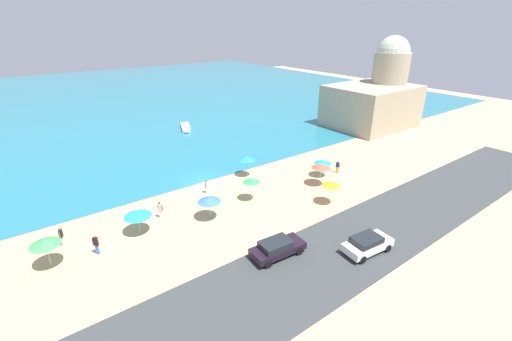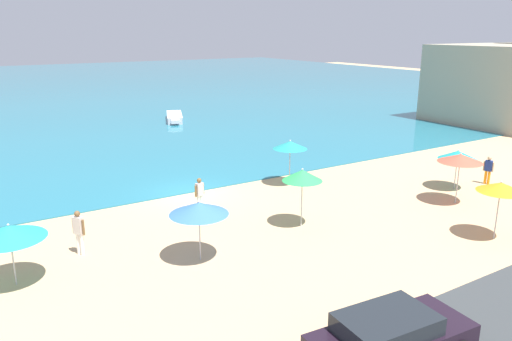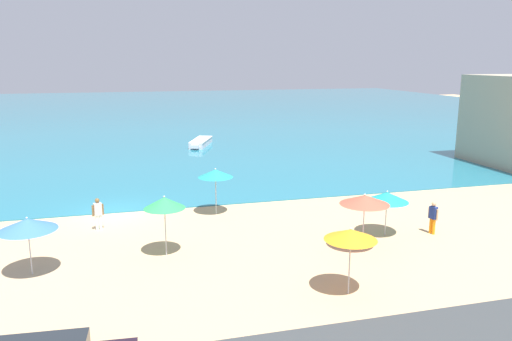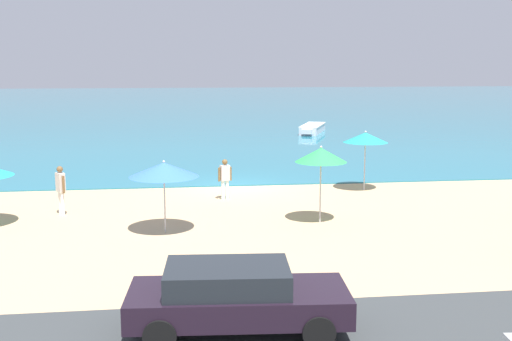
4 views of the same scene
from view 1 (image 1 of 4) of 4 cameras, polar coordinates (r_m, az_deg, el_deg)
The scene contains 20 objects.
ground_plane at distance 39.87m, azimuth -9.17°, elevation -2.07°, with size 160.00×160.00×0.00m, color tan.
sea at distance 90.37m, azimuth -26.02°, elevation 10.41°, with size 150.00×110.00×0.05m, color teal.
coastal_road at distance 27.37m, azimuth 9.45°, elevation -15.29°, with size 80.00×8.00×0.06m, color #373B3D.
beach_umbrella_0 at distance 29.92m, azimuth -31.77°, elevation -10.13°, with size 2.17×2.17×2.53m.
beach_umbrella_1 at distance 34.82m, azimuth 12.41°, elevation -2.21°, with size 1.87×1.87×2.49m.
beach_umbrella_2 at distance 31.83m, azimuth -7.79°, elevation -4.80°, with size 2.21×2.21×2.35m.
beach_umbrella_3 at distance 41.10m, azimuth 11.08°, elevation 1.47°, with size 2.03×2.03×2.19m.
beach_umbrella_4 at distance 40.24m, azimuth -1.51°, elevation 2.02°, with size 1.89×1.89×2.56m.
beach_umbrella_5 at distance 34.65m, azimuth -0.80°, elevation -1.57°, with size 1.75×1.75×2.64m.
beach_umbrella_6 at distance 31.26m, azimuth -19.16°, elevation -6.84°, with size 2.36×2.36×2.22m.
beach_umbrella_7 at distance 38.62m, azimuth 10.79°, elevation 0.71°, with size 2.14×2.14×2.59m.
bather_0 at distance 42.83m, azimuth 13.46°, elevation 0.74°, with size 0.31×0.55×1.60m.
bather_1 at distance 37.08m, azimuth -8.19°, elevation -2.50°, with size 0.55×0.31×1.62m.
bather_2 at distance 32.70m, azimuth -29.71°, elevation -9.39°, with size 0.35×0.53×1.72m.
bather_3 at distance 33.37m, azimuth -15.69°, elevation -6.16°, with size 0.38×0.49×1.78m.
bather_4 at distance 30.28m, azimuth -25.11°, elevation -10.96°, with size 0.44×0.42×1.81m.
parked_car_1 at distance 27.54m, azimuth 3.55°, elevation -12.69°, with size 4.51×2.22×1.36m.
parked_car_2 at distance 29.22m, azimuth 18.06°, elevation -11.52°, with size 4.31×2.28×1.43m.
skiff_nearshore at distance 60.32m, azimuth -11.66°, elevation 7.05°, with size 2.97×5.05×0.63m.
harbor_fortress at distance 64.81m, azimuth 19.55°, elevation 11.55°, with size 14.52×11.31×14.95m.
Camera 1 is at (-15.93, -32.30, 17.08)m, focal length 24.00 mm.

